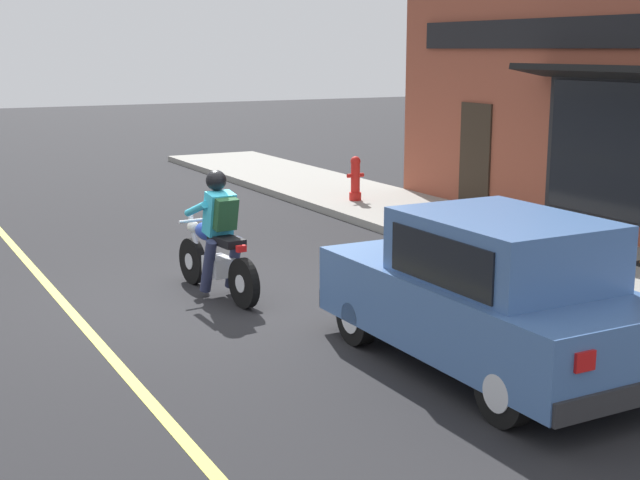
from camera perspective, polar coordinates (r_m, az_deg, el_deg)
ground_plane at (r=11.30m, az=-6.29°, el=-3.83°), size 80.00×80.00×0.00m
sidewalk_curb at (r=16.30m, az=7.02°, el=1.35°), size 2.60×22.00×0.14m
lane_stripe at (r=13.65m, az=-18.05°, el=-1.55°), size 0.12×19.80×0.01m
storefront_building at (r=14.99m, az=18.02°, el=7.78°), size 1.25×10.98×4.20m
motorcycle_with_rider at (r=11.35m, az=-6.60°, el=-0.24°), size 0.61×2.02×1.62m
car_hatchback at (r=8.79m, az=10.71°, el=-3.44°), size 1.68×3.80×1.57m
fire_hydrant at (r=17.71m, az=2.28°, el=3.94°), size 0.36×0.24×0.88m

